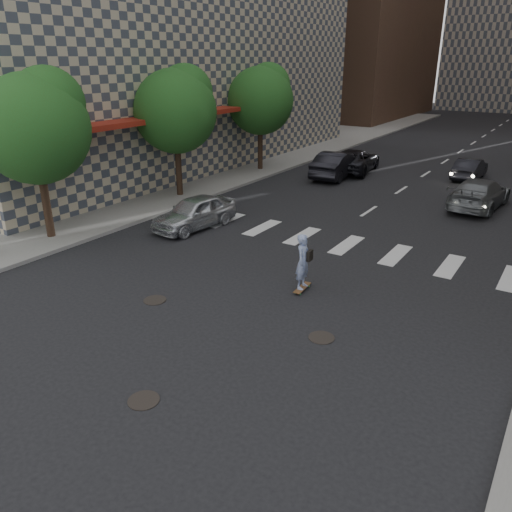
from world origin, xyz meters
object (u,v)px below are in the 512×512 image
Objects in this scene: silver_sedan at (195,212)px; traffic_car_e at (470,169)px; traffic_car_a at (337,165)px; tree_a at (37,124)px; traffic_car_b at (479,193)px; tree_b at (178,107)px; skateboarder at (303,262)px; traffic_car_c at (354,161)px; tree_c at (262,97)px.

traffic_car_e is (8.10, 16.59, -0.06)m from silver_sedan.
traffic_car_a is at bearing 32.04° from traffic_car_e.
silver_sedan is at bearing 47.22° from tree_a.
silver_sedan is 0.81× the size of traffic_car_b.
skateboarder is (10.93, -6.80, -3.65)m from tree_b.
traffic_car_c is (5.24, 11.02, -3.92)m from tree_b.
silver_sedan is 18.46m from traffic_car_e.
tree_c is 7.21m from traffic_car_c.
traffic_car_a reaches higher than traffic_car_c.
traffic_car_e is at bearing 59.99° from tree_a.
tree_a is at bearing 61.85° from traffic_car_e.
tree_a is 7.03m from silver_sedan.
tree_b is at bearing 90.00° from tree_a.
traffic_car_e is at bearing -171.54° from traffic_car_c.
traffic_car_c is at bearing -23.62° from traffic_car_b.
traffic_car_e is at bearing -153.22° from traffic_car_a.
tree_c is 13.60m from traffic_car_e.
traffic_car_a is (5.01, 16.77, -3.84)m from tree_a.
skateboarder is at bearing -31.89° from tree_b.
traffic_car_b is (13.77, -1.62, -3.91)m from tree_c.
traffic_car_c is (-5.69, 17.82, -0.27)m from skateboarder.
tree_a is at bearing 51.14° from traffic_car_b.
tree_c is 6.36m from traffic_car_a.
tree_c is 1.71× the size of traffic_car_e.
tree_c is 1.30× the size of traffic_car_b.
silver_sedan is at bearing 65.85° from traffic_car_e.
silver_sedan is 0.79× the size of traffic_car_c.
tree_b is at bearing 144.07° from skateboarder.
tree_b reaches higher than traffic_car_a.
traffic_car_e is (12.05, 20.86, -4.01)m from tree_a.
traffic_car_a is 0.94× the size of traffic_car_c.
tree_a is at bearing -177.80° from skateboarder.
tree_b is 1.00× the size of tree_c.
traffic_car_b is at bearing 24.85° from tree_b.
silver_sedan is at bearing 81.76° from traffic_car_a.
traffic_car_a reaches higher than silver_sedan.
traffic_car_e is at bearing 82.71° from skateboarder.
skateboarder is 0.49× the size of traffic_car_e.
tree_c is at bearing -1.80° from traffic_car_b.
tree_a is 1.00× the size of tree_c.
traffic_car_e is (12.05, 12.86, -4.01)m from tree_b.
skateboarder is at bearing 82.75° from traffic_car_b.
tree_c is (0.00, 8.00, 0.00)m from tree_b.
tree_b is 13.39m from skateboarder.
tree_a is 1.34× the size of traffic_car_a.
tree_a is at bearing 67.88° from traffic_car_c.
tree_a is 1.30× the size of traffic_car_b.
tree_b is 1.26× the size of traffic_car_c.
silver_sedan is 14.80m from traffic_car_c.
tree_b reaches higher than traffic_car_b.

